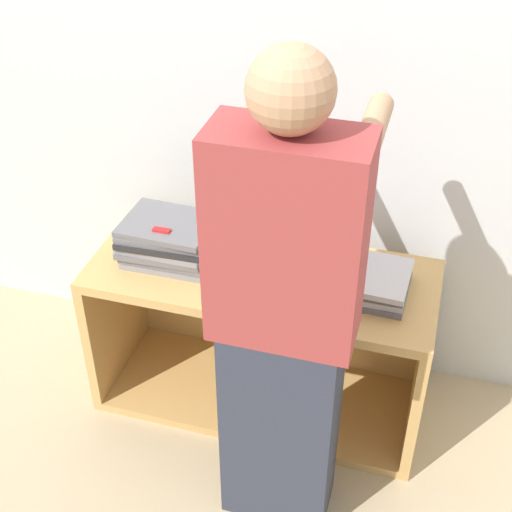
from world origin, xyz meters
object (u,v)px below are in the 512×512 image
laptop_open (267,251)px  person (284,322)px  laptop_stack_left (169,240)px  laptop_stack_right (361,279)px

laptop_open → person: person is taller
laptop_open → person: (0.18, -0.48, 0.13)m
laptop_open → laptop_stack_left: bearing=-169.9°
laptop_open → person: size_ratio=0.22×
laptop_open → person: 0.53m
laptop_stack_left → laptop_stack_right: (0.68, 0.00, -0.03)m
laptop_stack_left → person: (0.52, -0.42, 0.10)m
laptop_open → laptop_stack_left: size_ratio=1.08×
laptop_stack_right → laptop_stack_left: bearing=-179.7°
laptop_stack_left → laptop_stack_right: laptop_stack_left is taller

